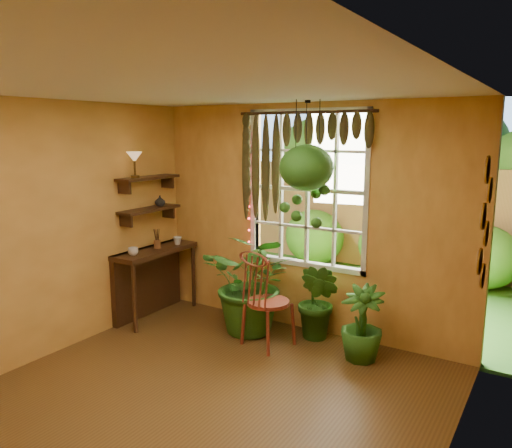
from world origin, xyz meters
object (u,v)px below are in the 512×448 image
at_px(potted_plant_left, 254,282).
at_px(hanging_basket, 306,175).
at_px(windsor_chair, 266,314).
at_px(potted_plant_mid, 318,301).
at_px(counter_ledge, 150,274).

bearing_deg(potted_plant_left, hanging_basket, 8.42).
distance_m(windsor_chair, potted_plant_mid, 0.63).
height_order(counter_ledge, windsor_chair, windsor_chair).
relative_size(counter_ledge, hanging_basket, 0.88).
xyz_separation_m(counter_ledge, windsor_chair, (1.77, -0.04, -0.18)).
relative_size(windsor_chair, potted_plant_mid, 1.38).
xyz_separation_m(windsor_chair, hanging_basket, (0.30, 0.34, 1.54)).
bearing_deg(potted_plant_mid, hanging_basket, -137.06).
bearing_deg(counter_ledge, potted_plant_left, 8.21).
xyz_separation_m(potted_plant_left, potted_plant_mid, (0.75, 0.21, -0.16)).
bearing_deg(hanging_basket, potted_plant_left, -171.58).
relative_size(potted_plant_left, hanging_basket, 0.91).
bearing_deg(windsor_chair, potted_plant_mid, 61.87).
distance_m(potted_plant_left, potted_plant_mid, 0.79).
relative_size(windsor_chair, hanging_basket, 0.93).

